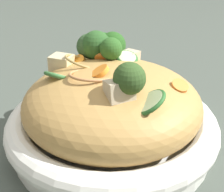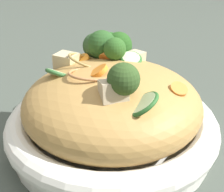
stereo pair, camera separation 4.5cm
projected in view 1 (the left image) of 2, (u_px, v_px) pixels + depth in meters
ground_plane at (112, 142)px, 0.49m from camera, size 3.00×3.00×0.00m
serving_bowl at (112, 126)px, 0.47m from camera, size 0.33×0.33×0.06m
noodle_heap at (112, 102)px, 0.45m from camera, size 0.27×0.27×0.12m
broccoli_florets at (104, 50)px, 0.49m from camera, size 0.21×0.14×0.07m
carrot_coins at (112, 69)px, 0.45m from camera, size 0.12×0.21×0.04m
zucchini_slices at (103, 73)px, 0.45m from camera, size 0.20×0.19×0.04m
chicken_chunks at (95, 71)px, 0.44m from camera, size 0.19×0.16×0.04m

